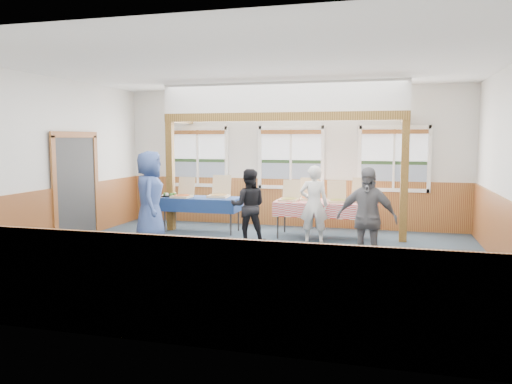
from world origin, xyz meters
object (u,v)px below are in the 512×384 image
woman_white (314,204)px  man_blue (150,197)px  person_grey (367,218)px  table_left (202,200)px  woman_black (248,206)px  table_right (326,204)px

woman_white → man_blue: 3.22m
person_grey → woman_white: bearing=131.1°
woman_white → person_grey: size_ratio=0.95×
table_left → man_blue: bearing=-115.3°
man_blue → woman_black: bearing=-99.0°
woman_black → man_blue: size_ratio=0.81×
table_right → woman_black: woman_black is taller
table_left → person_grey: (3.63, -2.31, 0.11)m
table_right → person_grey: 2.51m
man_blue → person_grey: size_ratio=1.12×
table_right → person_grey: size_ratio=1.35×
woman_black → man_blue: 1.95m
table_right → woman_white: (-0.16, -0.61, 0.06)m
man_blue → person_grey: man_blue is taller
woman_black → woman_white: bearing=179.1°
table_left → table_right: (2.72, 0.02, 0.01)m
woman_black → man_blue: (-1.89, -0.44, 0.17)m
table_left → person_grey: 4.31m
table_left → woman_white: bearing=-14.1°
table_right → man_blue: size_ratio=1.21×
table_left → table_right: same height
table_left → man_blue: man_blue is taller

